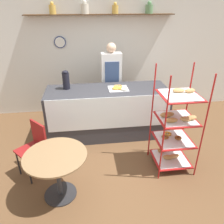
{
  "coord_description": "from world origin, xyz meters",
  "views": [
    {
      "loc": [
        -0.42,
        -2.85,
        2.48
      ],
      "look_at": [
        0.0,
        0.37,
        0.83
      ],
      "focal_mm": 35.0,
      "sensor_mm": 36.0,
      "label": 1
    }
  ],
  "objects_px": {
    "person_worker": "(111,80)",
    "donut_tray_counter": "(119,88)",
    "coffee_carafe": "(66,80)",
    "pastry_rack": "(175,128)",
    "cafe_table": "(57,165)",
    "cafe_chair": "(35,144)"
  },
  "relations": [
    {
      "from": "coffee_carafe",
      "to": "donut_tray_counter",
      "type": "distance_m",
      "value": 1.01
    },
    {
      "from": "cafe_table",
      "to": "cafe_chair",
      "type": "xyz_separation_m",
      "value": [
        -0.38,
        0.55,
        -0.01
      ]
    },
    {
      "from": "person_worker",
      "to": "coffee_carafe",
      "type": "height_order",
      "value": "person_worker"
    },
    {
      "from": "cafe_chair",
      "to": "person_worker",
      "type": "bearing_deg",
      "value": 97.18
    },
    {
      "from": "person_worker",
      "to": "donut_tray_counter",
      "type": "xyz_separation_m",
      "value": [
        0.07,
        -0.6,
        0.04
      ]
    },
    {
      "from": "cafe_table",
      "to": "cafe_chair",
      "type": "height_order",
      "value": "cafe_chair"
    },
    {
      "from": "donut_tray_counter",
      "to": "cafe_chair",
      "type": "bearing_deg",
      "value": -145.92
    },
    {
      "from": "pastry_rack",
      "to": "cafe_chair",
      "type": "height_order",
      "value": "pastry_rack"
    },
    {
      "from": "pastry_rack",
      "to": "cafe_table",
      "type": "distance_m",
      "value": 1.85
    },
    {
      "from": "coffee_carafe",
      "to": "donut_tray_counter",
      "type": "height_order",
      "value": "coffee_carafe"
    },
    {
      "from": "person_worker",
      "to": "coffee_carafe",
      "type": "xyz_separation_m",
      "value": [
        -0.92,
        -0.46,
        0.2
      ]
    },
    {
      "from": "cafe_table",
      "to": "donut_tray_counter",
      "type": "distance_m",
      "value": 1.93
    },
    {
      "from": "coffee_carafe",
      "to": "donut_tray_counter",
      "type": "bearing_deg",
      "value": -8.35
    },
    {
      "from": "cafe_chair",
      "to": "donut_tray_counter",
      "type": "bearing_deg",
      "value": 82.45
    },
    {
      "from": "person_worker",
      "to": "coffee_carafe",
      "type": "bearing_deg",
      "value": -153.68
    },
    {
      "from": "cafe_chair",
      "to": "donut_tray_counter",
      "type": "distance_m",
      "value": 1.82
    },
    {
      "from": "coffee_carafe",
      "to": "person_worker",
      "type": "bearing_deg",
      "value": 26.32
    },
    {
      "from": "person_worker",
      "to": "pastry_rack",
      "type": "bearing_deg",
      "value": -65.6
    },
    {
      "from": "coffee_carafe",
      "to": "donut_tray_counter",
      "type": "relative_size",
      "value": 0.96
    },
    {
      "from": "pastry_rack",
      "to": "person_worker",
      "type": "distance_m",
      "value": 1.9
    },
    {
      "from": "donut_tray_counter",
      "to": "cafe_table",
      "type": "bearing_deg",
      "value": -124.98
    },
    {
      "from": "pastry_rack",
      "to": "coffee_carafe",
      "type": "xyz_separation_m",
      "value": [
        -1.7,
        1.26,
        0.44
      ]
    }
  ]
}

